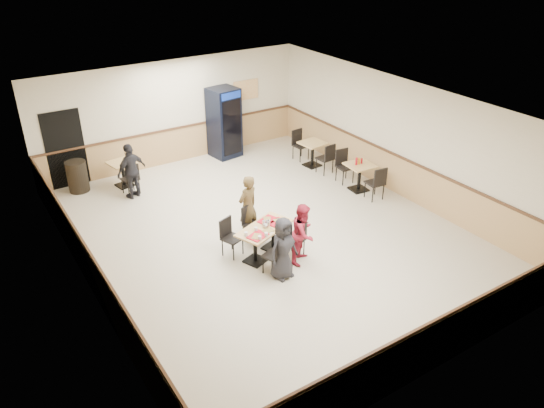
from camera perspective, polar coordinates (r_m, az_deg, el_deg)
ground at (r=12.20m, az=-0.59°, el=-3.15°), size 10.00×10.00×0.00m
room_shell at (r=14.71m, az=-0.05°, el=5.06°), size 10.00×10.00×10.00m
main_table at (r=11.21m, az=-0.82°, el=-3.52°), size 1.41×1.04×0.68m
main_chairs at (r=11.19m, az=-0.96°, el=-3.71°), size 1.58×1.79×0.86m
diner_woman_left at (r=10.43m, az=1.19°, el=-4.79°), size 0.71×0.52×1.33m
diner_woman_right at (r=10.95m, az=3.40°, el=-3.14°), size 0.81×0.77×1.32m
diner_man_opposite at (r=11.76m, az=-2.62°, el=-0.30°), size 0.62×0.49×1.49m
lone_diner at (r=13.95m, az=-14.87°, el=3.45°), size 0.93×0.63×1.47m
tabletop_clutter at (r=11.06m, az=-0.61°, el=-2.47°), size 1.13×0.85×0.12m
side_table_near at (r=14.15m, az=9.41°, el=3.29°), size 0.74×0.74×0.73m
side_table_near_chair_south at (r=13.77m, az=11.00°, el=2.33°), size 0.47×0.47×0.93m
side_table_near_chair_north at (r=14.55m, az=7.88°, el=4.04°), size 0.47×0.47×0.93m
side_table_far at (r=15.47m, az=4.39°, el=5.78°), size 0.74×0.74×0.73m
side_table_far_chair_south at (r=15.06m, az=5.71°, el=4.98°), size 0.46×0.46×0.92m
side_table_far_chair_north at (r=15.91m, az=3.13°, el=6.37°), size 0.46×0.46×0.92m
condiment_caddy at (r=14.03m, az=9.28°, el=4.58°), size 0.23×0.06×0.20m
back_table at (r=14.76m, az=-15.76°, el=3.53°), size 0.76×0.76×0.69m
back_table_chair_lone at (r=14.28m, az=-15.04°, el=2.70°), size 0.47×0.47×0.88m
pepsi_cooler at (r=16.03m, az=-5.16°, el=8.70°), size 0.89×0.89×2.09m
trash_bin at (r=14.85m, az=-20.20°, el=2.81°), size 0.53×0.53×0.84m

